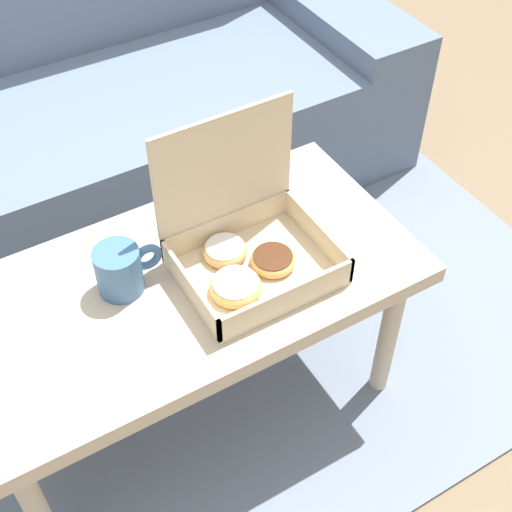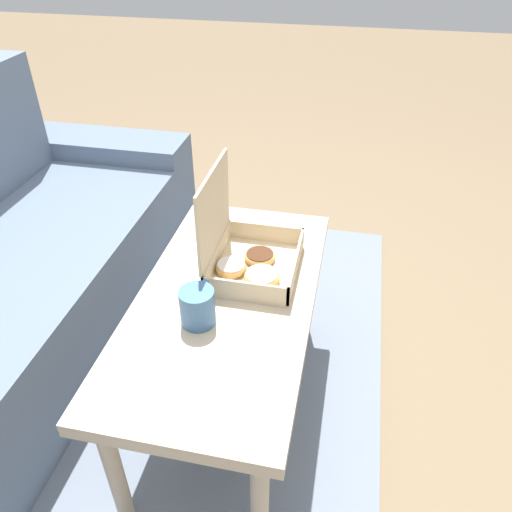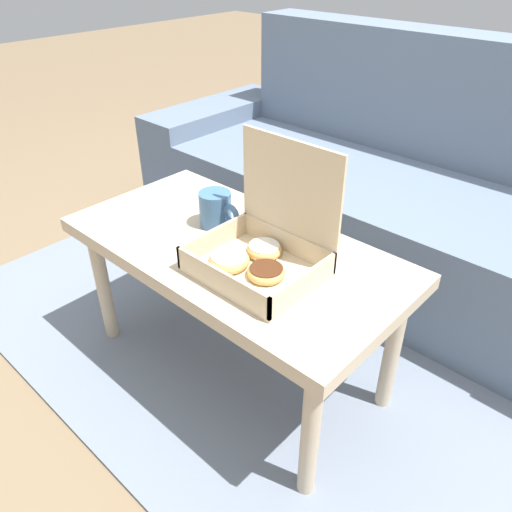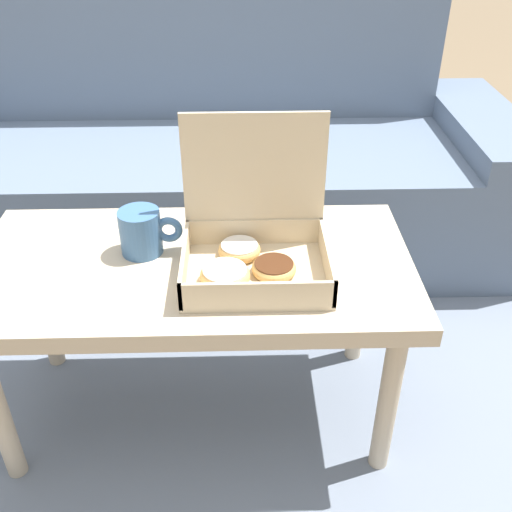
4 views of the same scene
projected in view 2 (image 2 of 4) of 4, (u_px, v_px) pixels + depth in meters
name	position (u px, v px, depth m)	size (l,w,h in m)	color
ground_plane	(204.00, 397.00, 1.67)	(12.00, 12.00, 0.00)	#756047
area_rug	(121.00, 382.00, 1.72)	(2.22, 1.75, 0.01)	slate
coffee_table	(226.00, 311.00, 1.42)	(0.95, 0.49, 0.46)	#C6B293
pastry_box	(246.00, 255.00, 1.44)	(0.30, 0.25, 0.31)	beige
coffee_mug	(198.00, 306.00, 1.28)	(0.14, 0.09, 0.10)	#3D6693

